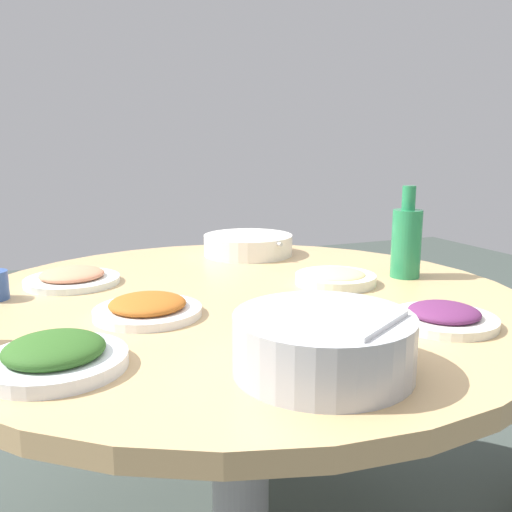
{
  "coord_description": "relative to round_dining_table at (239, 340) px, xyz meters",
  "views": [
    {
      "loc": [
        1.16,
        -0.44,
        1.09
      ],
      "look_at": [
        0.01,
        0.04,
        0.84
      ],
      "focal_mm": 38.65,
      "sensor_mm": 36.0,
      "label": 1
    }
  ],
  "objects": [
    {
      "name": "dish_shrimp",
      "position": [
        -0.26,
        -0.35,
        0.13
      ],
      "size": [
        0.23,
        0.23,
        0.04
      ],
      "color": "white",
      "rests_on": "round_dining_table"
    },
    {
      "name": "green_bottle",
      "position": [
        0.0,
        0.47,
        0.21
      ],
      "size": [
        0.08,
        0.08,
        0.24
      ],
      "color": "#257E4C",
      "rests_on": "round_dining_table"
    },
    {
      "name": "soup_bowl",
      "position": [
        -0.44,
        0.2,
        0.14
      ],
      "size": [
        0.3,
        0.28,
        0.06
      ],
      "color": "white",
      "rests_on": "round_dining_table"
    },
    {
      "name": "round_dining_table",
      "position": [
        0.0,
        0.0,
        0.0
      ],
      "size": [
        1.34,
        1.34,
        0.74
      ],
      "color": "#99999E",
      "rests_on": "ground"
    },
    {
      "name": "dish_greens",
      "position": [
        0.29,
        -0.42,
        0.13
      ],
      "size": [
        0.23,
        0.23,
        0.05
      ],
      "color": "white",
      "rests_on": "round_dining_table"
    },
    {
      "name": "rice_bowl",
      "position": [
        0.46,
        -0.04,
        0.16
      ],
      "size": [
        0.28,
        0.28,
        0.1
      ],
      "color": "#B2B5BA",
      "rests_on": "round_dining_table"
    },
    {
      "name": "dish_stirfry",
      "position": [
        0.07,
        -0.23,
        0.13
      ],
      "size": [
        0.22,
        0.22,
        0.04
      ],
      "color": "white",
      "rests_on": "round_dining_table"
    },
    {
      "name": "dish_eggplant",
      "position": [
        0.35,
        0.3,
        0.13
      ],
      "size": [
        0.21,
        0.21,
        0.04
      ],
      "color": "silver",
      "rests_on": "round_dining_table"
    },
    {
      "name": "dish_noodles",
      "position": [
        -0.01,
        0.26,
        0.13
      ],
      "size": [
        0.2,
        0.2,
        0.04
      ],
      "color": "silver",
      "rests_on": "round_dining_table"
    }
  ]
}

